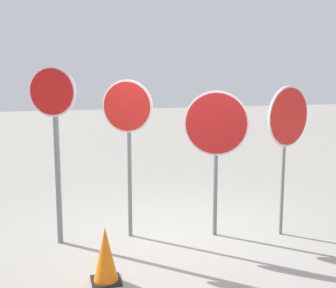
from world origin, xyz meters
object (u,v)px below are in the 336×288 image
stop_sign_0 (54,121)px  traffic_cone_0 (105,255)px  stop_sign_2 (216,131)px  stop_sign_1 (128,121)px  stop_sign_3 (288,123)px

stop_sign_0 → traffic_cone_0: (0.51, -1.34, -1.42)m
traffic_cone_0 → stop_sign_2: bearing=32.3°
stop_sign_1 → traffic_cone_0: 2.00m
stop_sign_1 → stop_sign_2: stop_sign_1 is taller
stop_sign_3 → traffic_cone_0: (-2.73, -0.88, -1.34)m
stop_sign_0 → stop_sign_3: size_ratio=1.13×
stop_sign_3 → traffic_cone_0: bearing=173.1°
stop_sign_0 → traffic_cone_0: size_ratio=3.73×
stop_sign_1 → stop_sign_2: (1.23, -0.26, -0.16)m
stop_sign_2 → traffic_cone_0: size_ratio=3.22×
stop_sign_1 → stop_sign_2: bearing=17.9°
stop_sign_1 → stop_sign_3: bearing=18.2°
stop_sign_1 → traffic_cone_0: stop_sign_1 is taller
stop_sign_2 → stop_sign_3: stop_sign_3 is taller
stop_sign_1 → traffic_cone_0: size_ratio=3.45×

